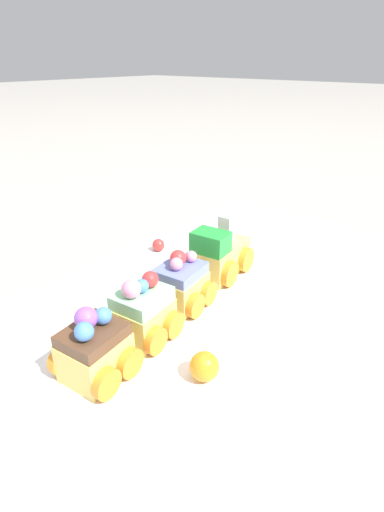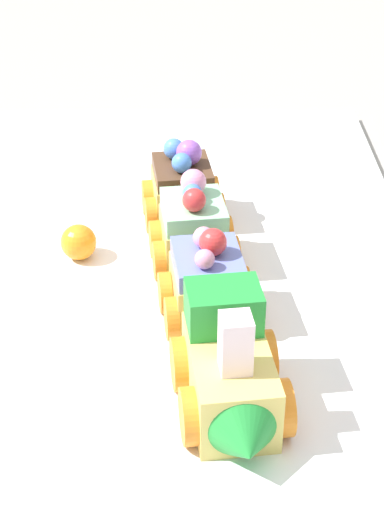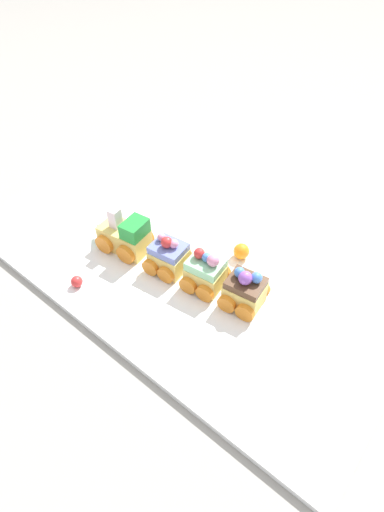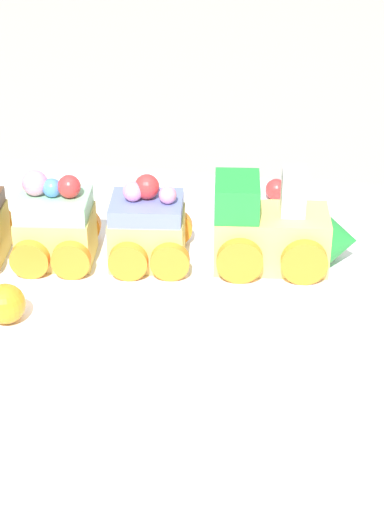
{
  "view_description": "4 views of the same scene",
  "coord_description": "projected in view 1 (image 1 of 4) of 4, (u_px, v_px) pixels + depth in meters",
  "views": [
    {
      "loc": [
        -0.32,
        -0.26,
        0.29
      ],
      "look_at": [
        0.03,
        0.03,
        0.07
      ],
      "focal_mm": 28.0,
      "sensor_mm": 36.0,
      "label": 1
    },
    {
      "loc": [
        0.51,
        0.01,
        0.39
      ],
      "look_at": [
        0.0,
        0.01,
        0.07
      ],
      "focal_mm": 60.0,
      "sensor_mm": 36.0,
      "label": 2
    },
    {
      "loc": [
        -0.34,
        0.38,
        0.53
      ],
      "look_at": [
        -0.03,
        0.0,
        0.04
      ],
      "focal_mm": 28.0,
      "sensor_mm": 36.0,
      "label": 3
    },
    {
      "loc": [
        0.13,
        -0.56,
        0.36
      ],
      "look_at": [
        0.04,
        -0.01,
        0.04
      ],
      "focal_mm": 60.0,
      "sensor_mm": 36.0,
      "label": 4
    }
  ],
  "objects": [
    {
      "name": "ground_plane",
      "position": [
        197.0,
        320.0,
        0.49
      ],
      "size": [
        10.0,
        10.0,
        0.0
      ],
      "primitive_type": "plane",
      "color": "gray"
    },
    {
      "name": "display_board",
      "position": [
        197.0,
        316.0,
        0.49
      ],
      "size": [
        0.78,
        0.4,
        0.01
      ],
      "primitive_type": "cube",
      "color": "white",
      "rests_on": "ground_plane"
    },
    {
      "name": "cake_train_locomotive",
      "position": [
        222.0,
        254.0,
        0.57
      ],
      "size": [
        0.12,
        0.08,
        0.08
      ],
      "rotation": [
        0.0,
        0.0,
        0.12
      ],
      "color": "#EACC66",
      "rests_on": "display_board"
    },
    {
      "name": "cake_car_blueberry",
      "position": [
        182.0,
        284.0,
        0.49
      ],
      "size": [
        0.07,
        0.07,
        0.07
      ],
      "rotation": [
        0.0,
        0.0,
        0.12
      ],
      "color": "#EACC66",
      "rests_on": "display_board"
    },
    {
      "name": "cake_car_mint",
      "position": [
        143.0,
        313.0,
        0.44
      ],
      "size": [
        0.07,
        0.07,
        0.08
      ],
      "rotation": [
        0.0,
        0.0,
        0.12
      ],
      "color": "#EACC66",
      "rests_on": "display_board"
    },
    {
      "name": "cake_car_chocolate",
      "position": [
        95.0,
        351.0,
        0.38
      ],
      "size": [
        0.07,
        0.07,
        0.08
      ],
      "rotation": [
        0.0,
        0.0,
        0.12
      ],
      "color": "#EACC66",
      "rests_on": "display_board"
    },
    {
      "name": "gumball_red",
      "position": [
        158.0,
        245.0,
        0.64
      ],
      "size": [
        0.02,
        0.02,
        0.02
      ],
      "primitive_type": "sphere",
      "color": "red",
      "rests_on": "display_board"
    },
    {
      "name": "gumball_orange",
      "position": [
        204.0,
        366.0,
        0.38
      ],
      "size": [
        0.03,
        0.03,
        0.03
      ],
      "primitive_type": "sphere",
      "color": "orange",
      "rests_on": "display_board"
    }
  ]
}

